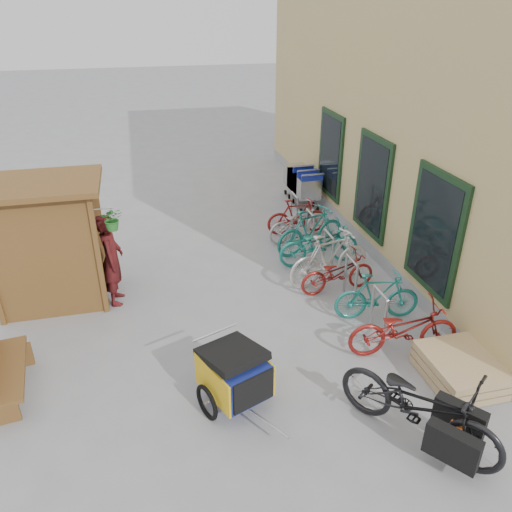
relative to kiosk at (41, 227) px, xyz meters
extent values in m
plane|color=gray|center=(3.28, -2.47, -1.55)|extent=(80.00, 80.00, 0.00)
cube|color=tan|center=(9.78, 2.03, 1.95)|extent=(6.00, 13.00, 7.00)
cube|color=gray|center=(6.86, 2.03, -1.40)|extent=(0.18, 13.00, 0.30)
cube|color=black|center=(6.75, -1.97, 0.05)|extent=(0.06, 1.50, 2.20)
cube|color=black|center=(6.72, -1.97, 0.05)|extent=(0.02, 1.25, 1.95)
cube|color=black|center=(6.75, 0.53, 0.05)|extent=(0.06, 1.50, 2.20)
cube|color=black|center=(6.72, 0.53, 0.05)|extent=(0.02, 1.25, 1.95)
cube|color=black|center=(6.75, 3.03, 0.05)|extent=(0.06, 1.50, 2.20)
cube|color=black|center=(6.72, 3.03, 0.05)|extent=(0.02, 1.25, 1.95)
cube|color=brown|center=(0.98, -0.62, -0.40)|extent=(0.09, 0.09, 2.30)
cube|color=brown|center=(-0.82, 0.68, -0.40)|extent=(0.09, 0.09, 2.30)
cube|color=brown|center=(0.98, 0.68, -0.40)|extent=(0.09, 0.09, 2.30)
cube|color=brown|center=(0.08, -0.59, -0.40)|extent=(1.80, 0.05, 2.30)
cube|color=brown|center=(0.08, 0.65, -0.40)|extent=(1.80, 0.05, 2.30)
cube|color=brown|center=(0.08, 0.03, 0.80)|extent=(2.15, 1.65, 0.10)
cube|color=brown|center=(-0.12, 0.03, -0.65)|extent=(1.30, 1.15, 0.04)
cube|color=brown|center=(-0.12, 0.03, -0.05)|extent=(1.30, 1.15, 0.04)
cylinder|color=#A5A8AD|center=(1.16, -0.62, 0.50)|extent=(0.36, 0.02, 0.02)
imported|color=#277027|center=(1.31, -0.62, 0.30)|extent=(0.38, 0.33, 0.42)
cylinder|color=#A5A8AD|center=(5.58, -2.72, -1.13)|extent=(0.05, 0.05, 0.84)
cylinder|color=#A5A8AD|center=(5.58, -2.22, -1.13)|extent=(0.05, 0.05, 0.84)
cylinder|color=#A5A8AD|center=(5.58, -2.47, -0.71)|extent=(0.05, 0.50, 0.05)
cylinder|color=#A5A8AD|center=(5.58, -1.52, -1.13)|extent=(0.05, 0.05, 0.84)
cylinder|color=#A5A8AD|center=(5.58, -1.02, -1.13)|extent=(0.05, 0.05, 0.84)
cylinder|color=#A5A8AD|center=(5.58, -1.27, -0.71)|extent=(0.05, 0.50, 0.05)
cylinder|color=#A5A8AD|center=(5.58, -0.32, -1.13)|extent=(0.05, 0.05, 0.84)
cylinder|color=#A5A8AD|center=(5.58, 0.18, -1.13)|extent=(0.05, 0.05, 0.84)
cylinder|color=#A5A8AD|center=(5.58, -0.07, -0.71)|extent=(0.05, 0.50, 0.05)
cylinder|color=#A5A8AD|center=(5.58, 0.88, -1.13)|extent=(0.05, 0.05, 0.84)
cylinder|color=#A5A8AD|center=(5.58, 1.38, -1.13)|extent=(0.05, 0.05, 0.84)
cylinder|color=#A5A8AD|center=(5.58, 1.13, -0.71)|extent=(0.05, 0.50, 0.05)
cylinder|color=#A5A8AD|center=(5.58, 2.08, -1.13)|extent=(0.05, 0.05, 0.84)
cylinder|color=#A5A8AD|center=(5.58, 2.58, -1.13)|extent=(0.05, 0.05, 0.84)
cylinder|color=#A5A8AD|center=(5.58, 2.33, -0.71)|extent=(0.05, 0.50, 0.05)
cube|color=tan|center=(6.28, -3.87, -1.48)|extent=(1.00, 1.20, 0.12)
cube|color=tan|center=(6.28, -3.87, -1.34)|extent=(1.00, 1.20, 0.12)
cube|color=tan|center=(6.28, -3.87, -1.20)|extent=(1.00, 1.20, 0.12)
cube|color=brown|center=(-0.32, -2.56, -1.12)|extent=(0.66, 1.59, 0.06)
cube|color=brown|center=(-0.32, -3.18, -1.35)|extent=(0.42, 0.11, 0.41)
cube|color=brown|center=(-0.32, -1.94, -1.35)|extent=(0.42, 0.11, 0.41)
cube|color=silver|center=(6.28, 3.49, -0.90)|extent=(0.60, 0.92, 0.56)
cube|color=#172499|center=(6.28, 3.03, -0.52)|extent=(0.60, 0.04, 0.19)
cylinder|color=silver|center=(6.28, 2.99, -0.45)|extent=(0.63, 0.04, 0.04)
cylinder|color=black|center=(6.04, 3.11, -1.49)|extent=(0.04, 0.13, 0.13)
cube|color=silver|center=(6.28, 3.87, -0.90)|extent=(0.60, 0.92, 0.56)
cube|color=#172499|center=(6.28, 3.40, -0.52)|extent=(0.60, 0.04, 0.19)
cylinder|color=silver|center=(6.28, 3.37, -0.45)|extent=(0.63, 0.04, 0.04)
cylinder|color=black|center=(6.04, 3.49, -1.49)|extent=(0.04, 0.13, 0.13)
cube|color=silver|center=(6.28, 4.25, -0.90)|extent=(0.60, 0.92, 0.56)
cube|color=#172499|center=(6.28, 3.78, -0.52)|extent=(0.60, 0.04, 0.19)
cylinder|color=silver|center=(6.28, 3.75, -0.45)|extent=(0.63, 0.04, 0.04)
cylinder|color=black|center=(6.04, 3.87, -1.49)|extent=(0.04, 0.13, 0.13)
cube|color=navy|center=(2.85, -3.52, -1.03)|extent=(0.98, 1.10, 0.53)
cube|color=gold|center=(2.51, -3.66, -1.03)|extent=(0.37, 0.86, 0.53)
cube|color=gold|center=(3.19, -3.39, -1.03)|extent=(0.37, 0.86, 0.53)
cube|color=black|center=(3.02, -3.96, -1.00)|extent=(0.61, 0.27, 0.49)
cube|color=black|center=(2.83, -3.47, -0.71)|extent=(1.02, 1.09, 0.26)
torus|color=black|center=(2.41, -3.70, -1.31)|extent=(0.25, 0.51, 0.53)
torus|color=black|center=(3.28, -3.35, -1.31)|extent=(0.25, 0.51, 0.53)
cylinder|color=#B7B7BC|center=(3.13, -4.24, -1.31)|extent=(0.32, 0.73, 0.03)
cylinder|color=#B7B7BC|center=(2.66, -3.06, -0.61)|extent=(0.69, 0.30, 0.03)
imported|color=black|center=(5.03, -4.74, -0.97)|extent=(1.94, 2.26, 1.17)
cube|color=black|center=(5.15, -5.33, -1.10)|extent=(0.53, 0.63, 0.45)
cube|color=black|center=(5.50, -4.96, -1.10)|extent=(0.53, 0.63, 0.45)
cube|color=#C44C12|center=(5.32, -5.14, -1.05)|extent=(0.20, 0.22, 0.12)
imported|color=maroon|center=(1.17, -0.30, -0.65)|extent=(0.47, 0.68, 1.81)
imported|color=maroon|center=(5.74, -3.05, -1.07)|extent=(1.89, 0.86, 0.96)
imported|color=teal|center=(5.77, -2.01, -1.09)|extent=(1.60, 0.69, 0.93)
imported|color=maroon|center=(5.45, -0.95, -1.14)|extent=(1.60, 0.67, 0.82)
imported|color=silver|center=(5.40, -0.58, -0.99)|extent=(1.93, 0.92, 1.12)
imported|color=teal|center=(5.48, 0.24, -1.08)|extent=(1.83, 0.68, 0.95)
imported|color=teal|center=(5.49, 0.83, -1.01)|extent=(1.86, 0.99, 1.08)
imported|color=#A6A6AA|center=(5.43, 1.56, -1.12)|extent=(1.76, 1.04, 0.87)
imported|color=maroon|center=(5.51, 1.89, -1.10)|extent=(1.52, 0.49, 0.90)
camera|label=1|loc=(1.86, -8.92, 3.69)|focal=35.00mm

